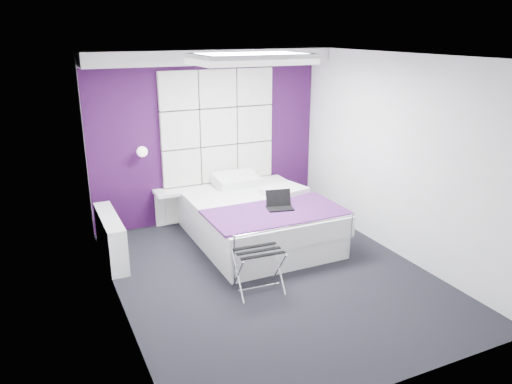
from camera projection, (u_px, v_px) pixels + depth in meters
floor at (272, 275)px, 6.11m from camera, size 4.40×4.40×0.00m
ceiling at (274, 56)px, 5.30m from camera, size 4.40×4.40×0.00m
wall_back at (208, 137)px, 7.60m from camera, size 3.60×0.00×3.60m
wall_left at (113, 194)px, 4.98m from camera, size 0.00×4.40×4.40m
wall_right at (397, 157)px, 6.43m from camera, size 0.00×4.40×4.40m
accent_wall at (208, 137)px, 7.59m from camera, size 3.58×0.02×2.58m
soffit at (211, 57)px, 7.01m from camera, size 3.58×0.50×0.20m
headboard at (219, 145)px, 7.65m from camera, size 1.80×0.08×2.30m
skylight at (251, 58)px, 5.84m from camera, size 1.36×0.86×0.12m
wall_lamp at (142, 151)px, 7.08m from camera, size 0.15×0.15×0.15m
radiator at (111, 238)px, 6.46m from camera, size 0.22×1.20×0.60m
bed at (258, 218)px, 7.05m from camera, size 1.79×2.17×0.76m
nightstand at (170, 192)px, 7.40m from camera, size 0.46×0.36×0.05m
luggage_rack at (259, 271)px, 5.66m from camera, size 0.52×0.38×0.51m
laptop at (278, 204)px, 6.60m from camera, size 0.34×0.24×0.24m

